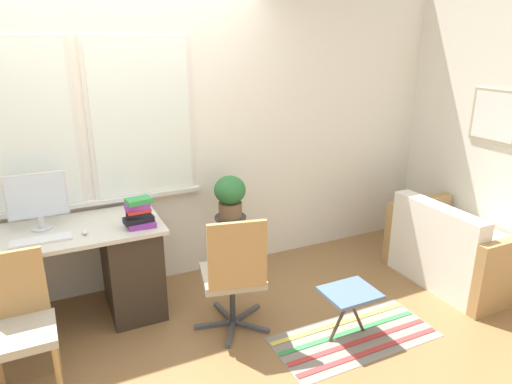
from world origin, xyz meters
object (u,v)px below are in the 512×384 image
desk_chair_wooden (20,323)px  plant_stand (230,223)px  monitor (37,199)px  keyboard (41,240)px  office_chair_swivel (234,274)px  potted_plant (230,194)px  book_stack (139,213)px  folding_stool (350,296)px  mouse (85,232)px  couch_loveseat (455,252)px

desk_chair_wooden → plant_stand: (1.68, 0.74, 0.07)m
monitor → keyboard: 0.32m
office_chair_swivel → potted_plant: 0.86m
book_stack → office_chair_swivel: (0.56, -0.47, -0.40)m
book_stack → office_chair_swivel: size_ratio=0.25×
folding_stool → office_chair_swivel: bearing=149.4°
mouse → plant_stand: bearing=11.4°
couch_loveseat → monitor: bearing=75.2°
mouse → folding_stool: mouse is taller
potted_plant → desk_chair_wooden: bearing=-156.1°
monitor → folding_stool: monitor is taller
plant_stand → potted_plant: potted_plant is taller
mouse → desk_chair_wooden: bearing=-132.6°
monitor → keyboard: (-0.01, -0.23, -0.22)m
folding_stool → potted_plant: bearing=110.8°
mouse → book_stack: (0.39, -0.02, 0.09)m
book_stack → couch_loveseat: book_stack is taller
mouse → book_stack: 0.40m
couch_loveseat → potted_plant: 2.10m
keyboard → mouse: size_ratio=5.92×
keyboard → plant_stand: 1.55m
mouse → plant_stand: mouse is taller
monitor → mouse: monitor is taller
book_stack → desk_chair_wooden: (-0.84, -0.47, -0.40)m
monitor → couch_loveseat: bearing=-14.8°
book_stack → plant_stand: 0.94m
keyboard → office_chair_swivel: 1.36m
couch_loveseat → keyboard: bearing=79.0°
desk_chair_wooden → book_stack: bearing=29.0°
monitor → desk_chair_wooden: bearing=-104.0°
office_chair_swivel → couch_loveseat: (2.10, -0.15, -0.20)m
couch_loveseat → book_stack: bearing=76.8°
folding_stool → plant_stand: bearing=110.8°
couch_loveseat → folding_stool: 1.40m
office_chair_swivel → desk_chair_wooden: bearing=12.4°
book_stack → potted_plant: book_stack is taller
potted_plant → office_chair_swivel: bearing=-110.7°
keyboard → desk_chair_wooden: desk_chair_wooden is taller
book_stack → desk_chair_wooden: bearing=-150.7°
monitor → plant_stand: 1.57m
desk_chair_wooden → folding_stool: 2.17m
office_chair_swivel → couch_loveseat: 2.11m
mouse → folding_stool: 1.96m
keyboard → mouse: 0.29m
plant_stand → folding_stool: plant_stand is taller
couch_loveseat → office_chair_swivel: bearing=85.9°
monitor → office_chair_swivel: 1.51m
mouse → desk_chair_wooden: desk_chair_wooden is taller
book_stack → plant_stand: book_stack is taller
desk_chair_wooden → plant_stand: size_ratio=1.46×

